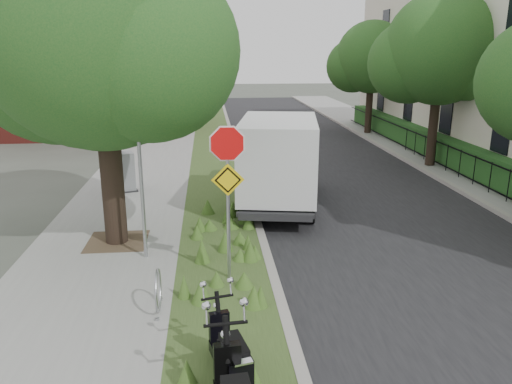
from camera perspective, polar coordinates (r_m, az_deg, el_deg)
ground at (r=9.95m, az=5.34°, el=-11.42°), size 120.00×120.00×0.00m
sidewalk_near at (r=19.37m, az=-12.76°, el=2.16°), size 3.50×60.00×0.12m
verge at (r=19.20m, az=-4.60°, el=2.40°), size 2.00×60.00×0.12m
kerb_near at (r=19.24m, az=-1.62°, el=2.48°), size 0.20×60.00×0.13m
road at (r=19.79m, az=8.55°, el=2.52°), size 7.00×60.00×0.01m
kerb_far at (r=20.90m, az=17.93°, el=2.79°), size 0.20×60.00×0.13m
footpath_far at (r=21.62m, az=22.08°, el=2.81°), size 3.20×60.00×0.12m
street_tree_main at (r=11.76m, az=-17.68°, el=16.42°), size 6.21×5.54×7.66m
bare_post at (r=10.85m, az=-13.06°, el=2.52°), size 0.08×0.08×4.00m
bike_hoop at (r=9.09m, az=-11.13°, el=-10.98°), size 0.06×0.78×0.77m
sign_assembly at (r=9.52m, az=-3.26°, el=2.33°), size 0.94×0.08×3.22m
fence_far at (r=21.06m, az=19.83°, el=4.41°), size 0.04×24.00×1.00m
hedge_far at (r=21.37m, az=21.53°, el=4.39°), size 1.00×24.00×1.10m
brick_building at (r=31.63m, az=-20.34°, el=14.44°), size 9.40×10.40×8.30m
far_tree_b at (r=20.63m, az=20.08°, el=14.54°), size 4.83×4.31×6.56m
far_tree_c at (r=28.09m, az=12.96°, el=14.40°), size 4.37×3.89×5.93m
scooter_far at (r=7.16m, az=-2.84°, el=-18.78°), size 0.58×1.60×0.77m
box_truck at (r=14.66m, az=2.65°, el=3.92°), size 2.82×5.35×2.30m
utility_cabinet at (r=16.66m, az=-15.20°, el=2.11°), size 1.10×0.89×1.26m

